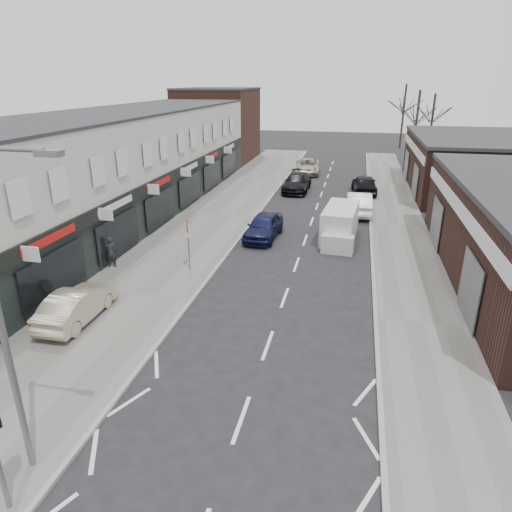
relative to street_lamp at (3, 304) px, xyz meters
The scene contains 19 objects.
ground 6.52m from the street_lamp, 10.03° to the left, with size 160.00×160.00×0.00m, color black.
pavement_left 23.36m from the street_lamp, 95.57° to the left, with size 5.50×64.00×0.12m, color slate.
pavement_right 25.42m from the street_lamp, 65.74° to the left, with size 3.50×64.00×0.12m, color slate.
shop_terrace_left 22.22m from the street_lamp, 113.85° to the left, with size 8.00×41.00×7.10m, color beige.
brick_block_far 46.68m from the street_lamp, 101.09° to the left, with size 8.00×10.00×8.00m, color #48281F.
right_unit_far 38.81m from the street_lamp, 63.93° to the left, with size 10.00×16.00×4.50m, color #341D17.
tree_far_a 50.85m from the street_lamp, 74.51° to the left, with size 3.60×3.60×8.00m, color #382D26, non-canonical shape.
tree_far_b 57.28m from the street_lamp, 73.70° to the left, with size 3.60×3.60×7.50m, color #382D26, non-canonical shape.
tree_far_c 62.35m from the street_lamp, 77.91° to the left, with size 3.60×3.60×8.50m, color #382D26, non-canonical shape.
street_lamp is the anchor object (origin of this frame).
warning_sign 13.04m from the street_lamp, 92.84° to the left, with size 0.12×0.80×2.70m.
white_van 20.73m from the street_lamp, 71.35° to the left, with size 2.18×5.28×2.00m.
sedan_on_pavement 8.47m from the street_lamp, 115.01° to the left, with size 1.41×4.05×1.33m, color #B4AC90.
pedestrian 13.60m from the street_lamp, 110.94° to the left, with size 0.59×0.38×1.61m, color black.
parked_car_left_a 19.15m from the street_lamp, 83.93° to the left, with size 1.77×4.39×1.50m, color #12163A.
parked_car_left_b 31.89m from the street_lamp, 85.79° to the left, with size 2.12×5.21×1.51m, color black.
parked_car_left_c 39.90m from the street_lamp, 86.64° to the left, with size 2.46×5.34×1.48m, color #B5B091.
parked_car_right_a 26.79m from the street_lamp, 73.35° to the left, with size 1.68×4.81×1.58m, color white.
parked_car_right_b 33.00m from the street_lamp, 75.83° to the left, with size 1.92×4.78×1.63m, color black.
Camera 1 is at (2.65, -8.18, 9.13)m, focal length 32.00 mm.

